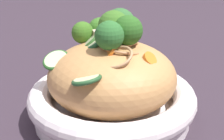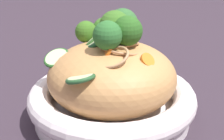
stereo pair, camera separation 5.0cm
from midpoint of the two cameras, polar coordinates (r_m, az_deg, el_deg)
ground_plane at (r=0.54m, az=-2.69°, el=-8.24°), size 3.00×3.00×0.00m
serving_bowl at (r=0.52m, az=-2.75°, el=-5.53°), size 0.27×0.27×0.06m
noodle_heap at (r=0.50m, az=-2.83°, el=-1.13°), size 0.20×0.20×0.11m
broccoli_florets at (r=0.50m, az=-2.76°, el=7.10°), size 0.13×0.15×0.07m
carrot_coins at (r=0.48m, az=-2.58°, el=3.79°), size 0.11×0.09×0.03m
zucchini_slices at (r=0.48m, az=-8.23°, el=2.61°), size 0.11×0.15×0.05m
chicken_chunks at (r=0.55m, az=-3.24°, el=5.59°), size 0.07×0.09×0.04m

